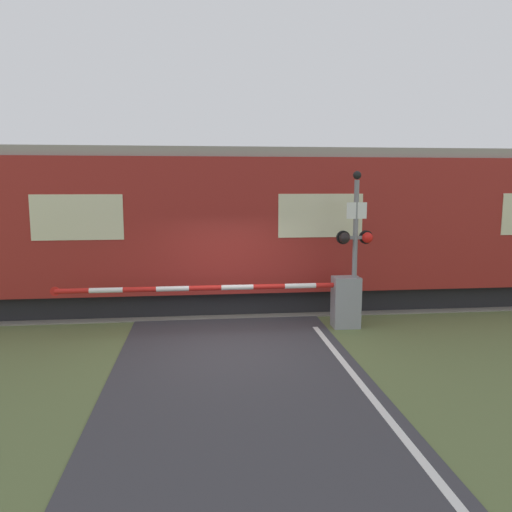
% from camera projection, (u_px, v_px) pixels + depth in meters
% --- Properties ---
extents(ground_plane, '(80.00, 80.00, 0.00)m').
position_uv_depth(ground_plane, '(233.00, 345.00, 10.08)').
color(ground_plane, '#5B6B3D').
extents(track_bed, '(36.00, 3.20, 0.13)m').
position_uv_depth(track_bed, '(224.00, 303.00, 13.55)').
color(track_bed, slate).
rests_on(track_bed, ground_plane).
extents(train, '(20.61, 3.02, 4.10)m').
position_uv_depth(train, '(307.00, 226.00, 13.50)').
color(train, black).
rests_on(train, ground_plane).
extents(crossing_barrier, '(6.73, 0.44, 1.16)m').
position_uv_depth(crossing_barrier, '(318.00, 299.00, 11.20)').
color(crossing_barrier, gray).
rests_on(crossing_barrier, ground_plane).
extents(signal_post, '(0.82, 0.26, 3.51)m').
position_uv_depth(signal_post, '(355.00, 240.00, 10.99)').
color(signal_post, gray).
rests_on(signal_post, ground_plane).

